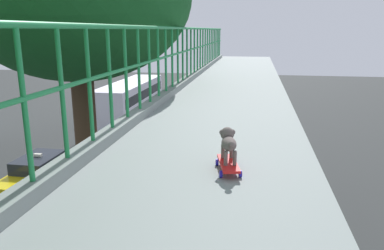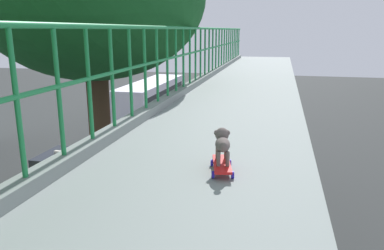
% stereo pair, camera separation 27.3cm
% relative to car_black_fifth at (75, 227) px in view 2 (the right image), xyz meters
% --- Properties ---
extents(car_black_fifth, '(1.96, 4.60, 1.35)m').
position_rel_car_black_fifth_xyz_m(car_black_fifth, '(0.00, 0.00, 0.00)').
color(car_black_fifth, black).
rests_on(car_black_fifth, ground).
extents(car_yellow_cab_sixth, '(1.83, 4.47, 1.60)m').
position_rel_car_black_fifth_xyz_m(car_yellow_cab_sixth, '(-3.45, 4.39, 0.08)').
color(car_yellow_cab_sixth, yellow).
rests_on(car_yellow_cab_sixth, ground).
extents(city_bus, '(2.68, 10.56, 2.99)m').
position_rel_car_black_fifth_xyz_m(city_bus, '(-3.70, 18.52, 1.09)').
color(city_bus, white).
rests_on(city_bus, ground).
extents(toy_skateboard, '(0.27, 0.50, 0.09)m').
position_rel_car_black_fifth_xyz_m(toy_skateboard, '(5.98, -6.90, 5.23)').
color(toy_skateboard, red).
rests_on(toy_skateboard, overpass_deck).
extents(small_dog, '(0.20, 0.38, 0.30)m').
position_rel_car_black_fifth_xyz_m(small_dog, '(5.97, -6.84, 5.44)').
color(small_dog, '#665955').
rests_on(small_dog, toy_skateboard).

